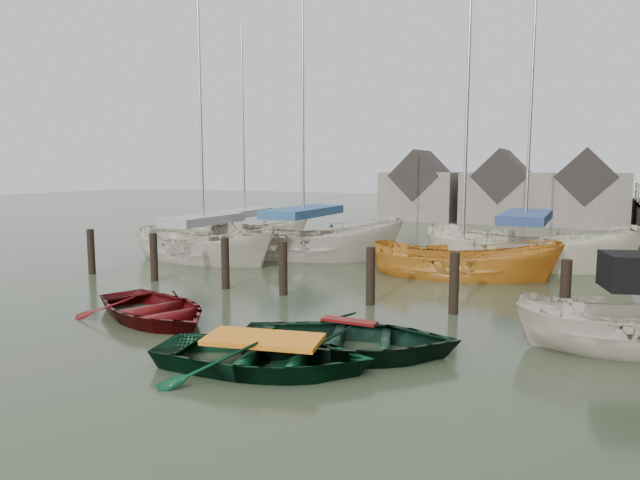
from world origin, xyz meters
The scene contains 12 objects.
ground centered at (0.00, 0.00, 0.00)m, with size 120.00×120.00×0.00m, color #2E3723.
mooring_pilings centered at (-1.11, 3.00, 0.50)m, with size 13.72×0.22×1.80m.
far_sheds centered at (0.83, 26.00, 1.86)m, with size 14.00×4.08×4.39m.
rowboat_red centered at (-2.53, -0.35, 0.00)m, with size 2.62×3.66×0.76m, color #530B0D.
rowboat_green centered at (1.20, -1.93, 0.00)m, with size 2.60×3.64×0.75m, color black.
rowboat_dkgreen centered at (2.18, -0.65, 0.00)m, with size 2.78×3.89×0.81m, color black.
motorboat centered at (6.80, 1.79, 0.10)m, with size 4.58×2.69×2.57m.
sailboat_a centered at (-6.48, 6.67, 0.07)m, with size 6.55×3.24×11.79m.
sailboat_b centered at (-3.64, 8.87, 0.06)m, with size 7.73×4.21×11.44m.
sailboat_c centered at (2.45, 7.55, 0.01)m, with size 5.88×2.73×9.67m.
sailboat_d centered at (3.91, 10.52, 0.06)m, with size 7.53×3.91×11.44m.
sailboat_e centered at (-7.84, 11.38, 0.07)m, with size 6.02×3.52×10.30m.
Camera 1 is at (5.92, -9.64, 3.27)m, focal length 32.00 mm.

